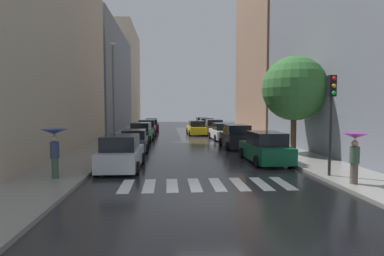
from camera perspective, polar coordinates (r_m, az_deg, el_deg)
name	(u,v)px	position (r m, az deg, el deg)	size (l,w,h in m)	color
ground_plane	(182,136)	(34.20, -1.94, -1.49)	(28.00, 72.00, 0.04)	#29292B
sidewalk_left	(122,136)	(34.52, -12.79, -1.37)	(3.00, 72.00, 0.15)	gray
sidewalk_right	(239,135)	(35.09, 8.72, -1.25)	(3.00, 72.00, 0.15)	gray
crosswalk_stripes	(206,185)	(12.56, 2.59, -10.38)	(6.75, 2.20, 0.01)	silver
building_left_mid	(100,80)	(45.64, -16.66, 8.51)	(6.00, 21.82, 14.05)	slate
building_left_far	(121,77)	(66.16, -12.89, 9.19)	(6.00, 18.58, 19.06)	#B2A38C
building_right_mid	(273,50)	(38.91, 14.77, 13.73)	(6.00, 13.59, 19.87)	#8C6B56
parked_car_left_nearest	(121,154)	(15.76, -12.93, -4.63)	(2.10, 4.20, 1.73)	#B2B7BF
parked_car_left_second	(134,141)	(22.46, -10.57, -2.35)	(2.09, 4.07, 1.53)	#474C51
parked_car_left_third	(142,133)	(28.73, -9.28, -0.86)	(2.18, 4.65, 1.75)	#0C4C2D
parked_car_left_fourth	(147,128)	(35.14, -8.32, -0.03)	(2.20, 4.12, 1.75)	#474C51
parked_car_left_fifth	(151,126)	(41.61, -7.60, 0.44)	(2.24, 4.11, 1.55)	maroon
parked_car_left_sixth	(152,124)	(46.93, -7.43, 0.79)	(2.17, 4.16, 1.54)	#0C4C2D
parked_car_right_nearest	(265,148)	(17.92, 13.34, -3.64)	(2.13, 4.56, 1.73)	#0C4C2D
parked_car_right_second	(236,137)	(24.04, 8.14, -1.67)	(2.10, 4.44, 1.80)	black
parked_car_right_third	(222,132)	(29.97, 5.63, -0.73)	(2.24, 4.71, 1.64)	silver
parked_car_right_fourth	(214,128)	(35.90, 4.03, 0.08)	(2.29, 4.80, 1.75)	brown
parked_car_right_fifth	(207,125)	(42.48, 2.70, 0.61)	(2.17, 4.49, 1.70)	silver
parked_car_right_sixth	(202,123)	(48.62, 1.79, 0.96)	(2.19, 4.30, 1.62)	#B2B7BF
taxi_midroad	(196,128)	(35.50, 0.83, -0.03)	(2.16, 4.62, 1.81)	yellow
pedestrian_foreground	(355,147)	(13.39, 27.80, -3.19)	(0.97, 0.97, 1.96)	brown
pedestrian_near_tree	(54,143)	(13.97, -24.02, -2.46)	(1.03, 1.03, 2.04)	#38513D
street_tree_right	(294,89)	(21.20, 18.34, 6.90)	(4.15, 4.15, 6.25)	#513823
traffic_light_right_corner	(331,103)	(14.49, 24.30, 4.26)	(0.30, 0.42, 4.30)	black
lamp_post_left	(113,88)	(24.02, -14.28, 7.18)	(0.60, 0.28, 7.76)	#595B60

